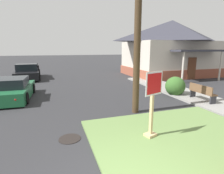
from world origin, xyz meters
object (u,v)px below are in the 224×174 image
at_px(pickup_truck_black, 28,73).
at_px(street_bench, 202,92).
at_px(parked_sedan_green, 13,90).
at_px(manhole_cover, 70,139).
at_px(stop_sign, 152,106).
at_px(utility_pole, 138,4).

bearing_deg(pickup_truck_black, street_bench, -49.00).
bearing_deg(parked_sedan_green, manhole_cover, -65.41).
distance_m(stop_sign, parked_sedan_green, 8.30).
xyz_separation_m(parked_sedan_green, utility_pole, (5.70, -4.14, 4.05)).
distance_m(stop_sign, pickup_truck_black, 14.78).
xyz_separation_m(stop_sign, parked_sedan_green, (-5.12, 6.51, -0.55)).
bearing_deg(parked_sedan_green, stop_sign, -51.82).
height_order(stop_sign, street_bench, stop_sign).
xyz_separation_m(stop_sign, street_bench, (4.59, 2.63, -0.51)).
bearing_deg(street_bench, pickup_truck_black, 131.00).
height_order(manhole_cover, parked_sedan_green, parked_sedan_green).
distance_m(manhole_cover, street_bench, 7.34).
bearing_deg(stop_sign, utility_pole, 76.14).
relative_size(parked_sedan_green, street_bench, 2.62).
relative_size(parked_sedan_green, utility_pole, 0.47).
relative_size(manhole_cover, utility_pole, 0.08).
height_order(manhole_cover, pickup_truck_black, pickup_truck_black).
bearing_deg(stop_sign, street_bench, 29.79).
bearing_deg(manhole_cover, parked_sedan_green, 114.59).
distance_m(manhole_cover, pickup_truck_black, 13.35).
distance_m(street_bench, utility_pole, 5.67).
relative_size(parked_sedan_green, pickup_truck_black, 0.81).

